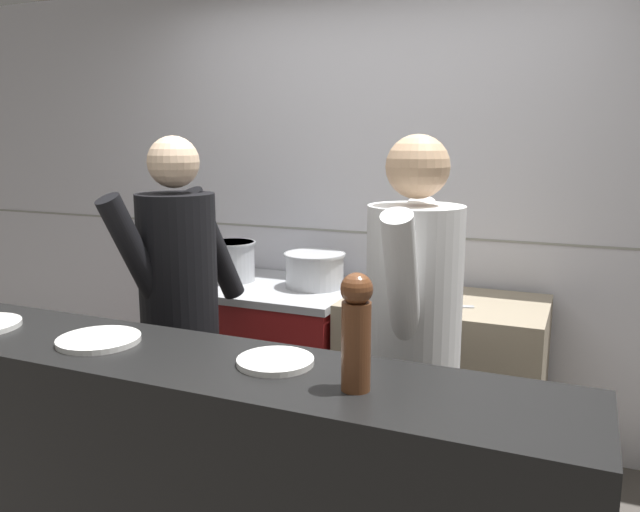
{
  "coord_description": "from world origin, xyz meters",
  "views": [
    {
      "loc": [
        1.11,
        -1.83,
        1.68
      ],
      "look_at": [
        -0.01,
        0.75,
        1.15
      ],
      "focal_mm": 35.0,
      "sensor_mm": 36.0,
      "label": 1
    }
  ],
  "objects": [
    {
      "name": "wall_back_tiled",
      "position": [
        0.0,
        1.56,
        1.3
      ],
      "size": [
        8.0,
        0.06,
        2.6
      ],
      "color": "silver",
      "rests_on": "ground_plane"
    },
    {
      "name": "oven_range",
      "position": [
        -0.52,
        1.16,
        0.44
      ],
      "size": [
        1.04,
        0.71,
        0.88
      ],
      "color": "maroon",
      "rests_on": "ground_plane"
    },
    {
      "name": "prep_counter",
      "position": [
        0.5,
        1.16,
        0.45
      ],
      "size": [
        0.97,
        0.65,
        0.9
      ],
      "color": "gray",
      "rests_on": "ground_plane"
    },
    {
      "name": "pass_counter",
      "position": [
        -0.02,
        -0.34,
        0.51
      ],
      "size": [
        2.47,
        0.45,
        1.03
      ],
      "color": "black",
      "rests_on": "ground_plane"
    },
    {
      "name": "stock_pot",
      "position": [
        -0.73,
        1.16,
        1.0
      ],
      "size": [
        0.28,
        0.28,
        0.23
      ],
      "color": "#B7BABF",
      "rests_on": "oven_range"
    },
    {
      "name": "sauce_pot",
      "position": [
        -0.23,
        1.21,
        0.98
      ],
      "size": [
        0.33,
        0.33,
        0.19
      ],
      "color": "#B7BABF",
      "rests_on": "oven_range"
    },
    {
      "name": "mixing_bowl_steel",
      "position": [
        0.31,
        1.15,
        0.95
      ],
      "size": [
        0.23,
        0.23,
        0.1
      ],
      "color": "#B7BABF",
      "rests_on": "prep_counter"
    },
    {
      "name": "chefs_knife",
      "position": [
        0.42,
        1.0,
        0.9
      ],
      "size": [
        0.4,
        0.15,
        0.02
      ],
      "color": "#B7BABF",
      "rests_on": "prep_counter"
    },
    {
      "name": "plated_dish_appetiser",
      "position": [
        -0.32,
        -0.34,
        1.04
      ],
      "size": [
        0.27,
        0.27,
        0.02
      ],
      "color": "white",
      "rests_on": "pass_counter"
    },
    {
      "name": "plated_dish_dessert",
      "position": [
        0.3,
        -0.29,
        1.04
      ],
      "size": [
        0.23,
        0.23,
        0.02
      ],
      "color": "white",
      "rests_on": "pass_counter"
    },
    {
      "name": "pepper_mill",
      "position": [
        0.58,
        -0.38,
        1.2
      ],
      "size": [
        0.08,
        0.08,
        0.32
      ],
      "color": "brown",
      "rests_on": "pass_counter"
    },
    {
      "name": "chef_head_cook",
      "position": [
        -0.54,
        0.39,
        0.94
      ],
      "size": [
        0.44,
        0.73,
        1.69
      ],
      "rotation": [
        0.0,
        0.0,
        -0.32
      ],
      "color": "black",
      "rests_on": "ground_plane"
    },
    {
      "name": "chef_sous",
      "position": [
        0.56,
        0.3,
        0.94
      ],
      "size": [
        0.37,
        0.74,
        1.7
      ],
      "rotation": [
        0.0,
        0.0,
        0.07
      ],
      "color": "black",
      "rests_on": "ground_plane"
    }
  ]
}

